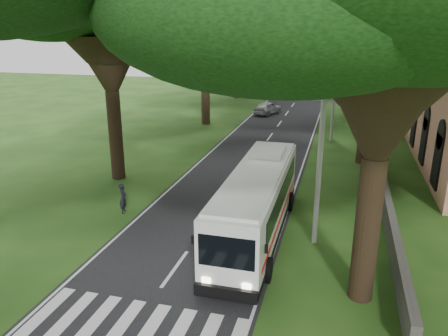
# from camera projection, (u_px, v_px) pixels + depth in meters

# --- Properties ---
(ground) EXTENTS (140.00, 140.00, 0.00)m
(ground) POSITION_uv_depth(u_px,v_px,m) (156.00, 296.00, 16.63)
(ground) COLOR #1C3F12
(ground) RESTS_ON ground
(road) EXTENTS (8.00, 120.00, 0.04)m
(road) POSITION_uv_depth(u_px,v_px,m) (268.00, 140.00, 39.56)
(road) COLOR black
(road) RESTS_ON ground
(crosswalk) EXTENTS (8.00, 3.00, 0.01)m
(crosswalk) POSITION_uv_depth(u_px,v_px,m) (132.00, 329.00, 14.79)
(crosswalk) COLOR silver
(crosswalk) RESTS_ON ground
(property_wall) EXTENTS (0.35, 50.00, 1.20)m
(property_wall) POSITION_uv_depth(u_px,v_px,m) (373.00, 143.00, 36.20)
(property_wall) COLOR #383533
(property_wall) RESTS_ON ground
(pole_near) EXTENTS (1.60, 0.24, 8.00)m
(pole_near) POSITION_uv_depth(u_px,v_px,m) (320.00, 158.00, 19.46)
(pole_near) COLOR gray
(pole_near) RESTS_ON ground
(pole_mid) EXTENTS (1.60, 0.24, 8.00)m
(pole_mid) POSITION_uv_depth(u_px,v_px,m) (334.00, 94.00, 37.80)
(pole_mid) COLOR gray
(pole_mid) RESTS_ON ground
(pole_far) EXTENTS (1.60, 0.24, 8.00)m
(pole_far) POSITION_uv_depth(u_px,v_px,m) (339.00, 72.00, 56.15)
(pole_far) COLOR gray
(pole_far) RESTS_ON ground
(tree_l_midb) EXTENTS (14.90, 14.90, 15.44)m
(tree_l_midb) POSITION_uv_depth(u_px,v_px,m) (204.00, 1.00, 42.27)
(tree_l_midb) COLOR black
(tree_l_midb) RESTS_ON ground
(tree_l_far) EXTENTS (14.38, 14.38, 14.46)m
(tree_l_far) POSITION_uv_depth(u_px,v_px,m) (238.00, 15.00, 59.30)
(tree_l_far) COLOR black
(tree_l_far) RESTS_ON ground
(tree_r_far) EXTENTS (14.72, 14.72, 13.81)m
(tree_r_far) POSITION_uv_depth(u_px,v_px,m) (366.00, 21.00, 62.59)
(tree_r_far) COLOR black
(tree_r_far) RESTS_ON ground
(coach_bus) EXTENTS (2.75, 11.48, 3.38)m
(coach_bus) POSITION_uv_depth(u_px,v_px,m) (257.00, 201.00, 20.86)
(coach_bus) COLOR white
(coach_bus) RESTS_ON ground
(distant_car_a) EXTENTS (3.10, 4.63, 1.47)m
(distant_car_a) POSITION_uv_depth(u_px,v_px,m) (268.00, 108.00, 50.72)
(distant_car_a) COLOR #A0A1A5
(distant_car_a) RESTS_ON road
(distant_car_b) EXTENTS (1.79, 4.20, 1.35)m
(distant_car_b) POSITION_uv_depth(u_px,v_px,m) (284.00, 86.00, 69.52)
(distant_car_b) COLOR navy
(distant_car_b) RESTS_ON road
(distant_car_c) EXTENTS (2.07, 4.84, 1.39)m
(distant_car_c) POSITION_uv_depth(u_px,v_px,m) (324.00, 85.00, 71.41)
(distant_car_c) COLOR maroon
(distant_car_c) RESTS_ON road
(pedestrian) EXTENTS (0.54, 0.69, 1.67)m
(pedestrian) POSITION_uv_depth(u_px,v_px,m) (123.00, 198.00, 23.84)
(pedestrian) COLOR black
(pedestrian) RESTS_ON ground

